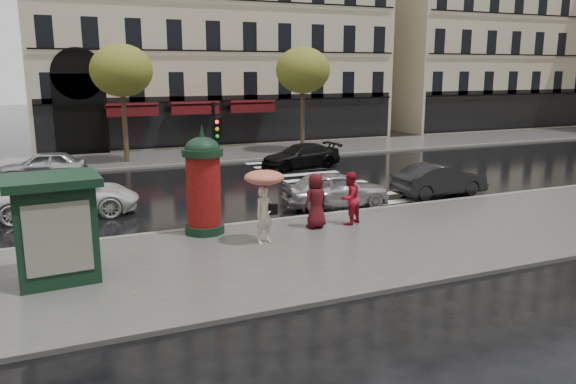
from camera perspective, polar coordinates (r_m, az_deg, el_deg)
name	(u,v)px	position (r m, az deg, el deg)	size (l,w,h in m)	color
ground	(281,251)	(16.68, -0.70, -6.02)	(160.00, 160.00, 0.00)	black
near_sidewalk	(288,254)	(16.23, -0.01, -6.33)	(90.00, 7.00, 0.12)	#474744
far_sidewalk	(159,158)	(34.55, -12.96, 3.39)	(90.00, 6.00, 0.12)	#474744
near_kerb	(248,224)	(19.35, -4.13, -3.24)	(90.00, 0.25, 0.14)	slate
far_kerb	(169,165)	(31.64, -11.95, 2.65)	(90.00, 0.25, 0.14)	slate
zebra_crossing	(319,179)	(27.57, 3.12, 1.35)	(3.60, 11.75, 0.01)	silver
bldg_far_right	(485,5)	(60.28, 19.42, 17.46)	(24.00, 14.00, 22.90)	#B7A88C
tree_far_left	(121,71)	(32.87, -16.56, 11.71)	(3.40, 3.40, 6.64)	#38281C
tree_far_right	(303,71)	(35.93, 1.51, 12.21)	(3.40, 3.40, 6.64)	#38281C
woman_umbrella	(264,194)	(16.69, -2.42, -0.19)	(1.20, 1.20, 2.30)	beige
woman_red	(349,198)	(18.99, 6.26, -0.63)	(0.87, 0.68, 1.79)	#AE1526
man_burgundy	(316,201)	(18.47, 2.85, -0.88)	(0.89, 0.58, 1.83)	#4B0F15
morris_column	(203,182)	(17.92, -8.59, 1.05)	(1.30, 1.30, 3.49)	black
traffic_light	(215,153)	(18.21, -7.41, 3.92)	(0.27, 0.39, 4.13)	black
newsstand	(55,227)	(14.93, -22.60, -3.32)	(2.30, 1.98, 2.63)	black
car_silver	(335,189)	(21.85, 4.84, 0.30)	(1.68, 4.17, 1.42)	#B4B3B9
car_darkgrey	(440,180)	(24.61, 15.17, 1.19)	(1.43, 4.11, 1.35)	black
car_white	(68,197)	(22.08, -21.47, -0.43)	(2.33, 5.04, 1.40)	white
car_black	(301,156)	(30.51, 1.29, 3.67)	(1.82, 4.47, 1.30)	black
car_far_silver	(44,165)	(29.86, -23.56, 2.52)	(1.62, 4.02, 1.37)	#ADACB1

